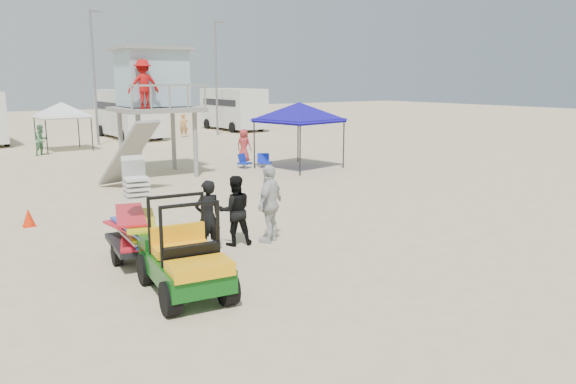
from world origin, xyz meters
TOP-DOWN VIEW (x-y plane):
  - ground at (0.00, 0.00)m, footprint 140.00×140.00m
  - utility_cart at (-2.96, 1.41)m, footprint 1.47×2.50m
  - surf_trailer at (-2.95, 3.74)m, footprint 1.46×2.36m
  - man_left at (-1.44, 3.44)m, footprint 0.64×0.42m
  - man_mid at (-0.59, 3.69)m, footprint 0.99×0.87m
  - man_right at (0.26, 3.44)m, footprint 1.21×0.99m
  - lifeguard_tower at (1.67, 14.45)m, footprint 3.28×3.28m
  - canopy_blue at (7.73, 12.53)m, footprint 3.50×3.50m
  - canopy_white_c at (0.60, 25.33)m, footprint 2.68×2.68m
  - cone_near at (-4.38, 8.45)m, footprint 0.34×0.34m
  - beach_chair_b at (5.72, 14.09)m, footprint 0.72×0.80m
  - beach_chair_c at (6.59, 13.70)m, footprint 0.73×0.84m
  - rv_mid_right at (6.00, 29.99)m, footprint 2.64×7.00m
  - rv_far_right at (15.00, 31.49)m, footprint 2.64×6.60m
  - light_pole_left at (3.00, 27.00)m, footprint 0.14×0.14m
  - light_pole_right at (12.00, 28.50)m, footprint 0.14×0.14m
  - distant_beachgoers at (-0.80, 21.14)m, footprint 17.54×13.09m

SIDE VIEW (x-z plane):
  - ground at x=0.00m, z-range 0.00..0.00m
  - cone_near at x=-4.38m, z-range 0.00..0.50m
  - beach_chair_b at x=5.72m, z-range -0.01..0.63m
  - beach_chair_c at x=6.59m, z-range -0.01..0.63m
  - distant_beachgoers at x=-0.80m, z-range -0.01..1.64m
  - utility_cart at x=-2.96m, z-range -0.06..1.74m
  - surf_trailer at x=-2.95m, z-range -0.19..1.89m
  - man_mid at x=-0.59m, z-range 0.00..1.71m
  - man_left at x=-1.44m, z-range 0.00..1.73m
  - man_right at x=0.26m, z-range 0.00..1.93m
  - rv_far_right at x=15.00m, z-range 0.17..3.42m
  - rv_mid_right at x=6.00m, z-range 0.17..3.42m
  - canopy_white_c at x=0.60m, z-range 1.01..4.13m
  - canopy_blue at x=7.73m, z-range 1.14..4.50m
  - lifeguard_tower at x=1.67m, z-range 1.26..6.38m
  - light_pole_left at x=3.00m, z-range 0.00..8.00m
  - light_pole_right at x=12.00m, z-range 0.00..8.00m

